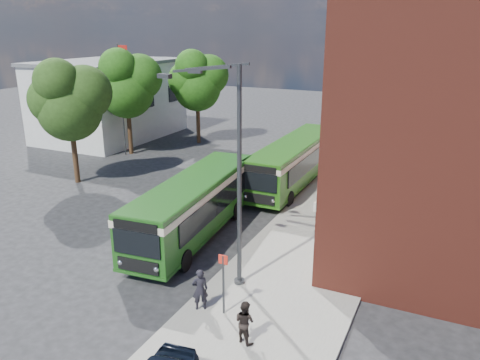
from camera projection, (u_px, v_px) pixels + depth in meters
The scene contains 14 objects.
ground at pixel (162, 243), 23.25m from camera, with size 120.00×120.00×0.00m, color #252527.
pavement at pixel (340, 210), 27.27m from camera, with size 6.00×48.00×0.15m, color gray.
kerb_line at pixel (291, 203), 28.52m from camera, with size 0.12×48.00×0.01m, color beige.
white_building at pixel (110, 99), 44.88m from camera, with size 9.40×13.40×7.30m.
flagpole at pixel (122, 96), 37.94m from camera, with size 0.95×0.10×9.00m.
street_lamp at pixel (231, 175), 18.08m from camera, with size 2.96×2.38×9.00m.
bus_stop_sign at pixel (223, 281), 16.90m from camera, with size 0.35×0.08×2.52m.
bus_front at pixel (195, 201), 23.66m from camera, with size 3.49×11.18×3.02m.
bus_rear at pixel (295, 158), 31.53m from camera, with size 2.70×12.40×3.02m.
pedestrian_a at pixel (200, 289), 17.33m from camera, with size 0.60×0.39×1.64m, color black.
pedestrian_b at pixel (245, 322), 15.54m from camera, with size 0.74×0.57×1.52m, color black.
tree_left at pixel (69, 100), 30.62m from camera, with size 4.99×4.75×8.43m.
tree_mid at pixel (126, 83), 37.86m from camera, with size 5.18×4.93×8.75m.
tree_right at pixel (197, 80), 41.70m from camera, with size 5.02×4.77×8.48m.
Camera 1 is at (12.51, -17.45, 10.22)m, focal length 35.00 mm.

